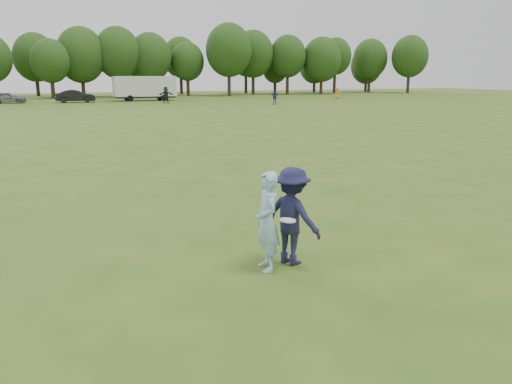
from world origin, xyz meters
The scene contains 12 objects.
ground centered at (0.00, 0.00, 0.00)m, with size 200.00×200.00×0.00m, color #335217.
thrower centered at (-1.00, 0.45, 0.84)m, with size 0.62×0.40×1.69m, color #92C2E2.
defender centered at (-0.48, 0.54, 0.85)m, with size 1.10×0.63×1.71m, color #1C1C3D.
player_far_b centered at (21.08, 45.68, 0.82)m, with size 0.96×0.40×1.64m, color navy.
player_far_c centered at (35.84, 55.37, 0.80)m, with size 0.78×0.51×1.60m, color orange.
player_far_d centered at (10.30, 53.40, 0.99)m, with size 1.84×0.59×1.99m, color #252525.
car_e centered at (-7.08, 60.76, 0.68)m, with size 1.60×3.98×1.36m, color slate.
car_f centered at (0.49, 59.64, 0.77)m, with size 1.63×4.68×1.54m, color black.
field_cone centered at (18.09, 38.76, 0.15)m, with size 0.28×0.28×0.30m, color #F7480D.
disc_in_play centered at (-0.75, 0.19, 0.90)m, with size 0.31×0.31×0.05m.
cargo_trailer centered at (9.30, 60.78, 1.78)m, with size 9.00×2.75×3.20m.
treeline centered at (2.81, 76.90, 6.26)m, with size 130.35×18.39×11.74m.
Camera 1 is at (-4.39, -6.78, 3.20)m, focal length 35.00 mm.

